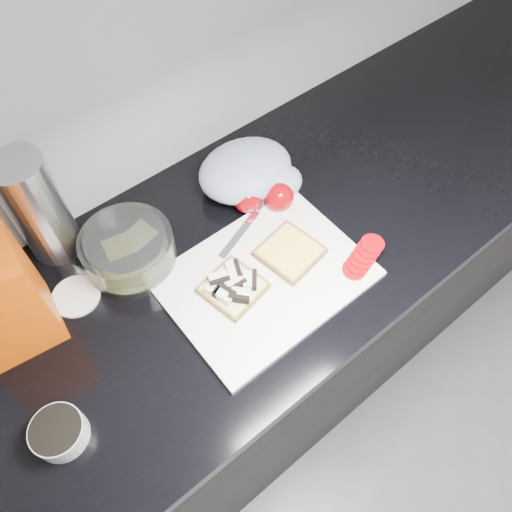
% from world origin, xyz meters
% --- Properties ---
extents(base_cabinet, '(3.50, 0.60, 0.86)m').
position_xyz_m(base_cabinet, '(0.00, 1.20, 0.43)').
color(base_cabinet, black).
rests_on(base_cabinet, ground).
extents(countertop, '(3.50, 0.64, 0.04)m').
position_xyz_m(countertop, '(0.00, 1.20, 0.88)').
color(countertop, black).
rests_on(countertop, base_cabinet).
extents(cutting_board, '(0.40, 0.30, 0.01)m').
position_xyz_m(cutting_board, '(0.11, 1.11, 0.91)').
color(cutting_board, white).
rests_on(cutting_board, countertop).
extents(bread_left, '(0.13, 0.13, 0.04)m').
position_xyz_m(bread_left, '(0.04, 1.13, 0.92)').
color(bread_left, beige).
rests_on(bread_left, cutting_board).
extents(bread_right, '(0.14, 0.14, 0.02)m').
position_xyz_m(bread_right, '(0.19, 1.12, 0.92)').
color(bread_right, beige).
rests_on(bread_right, cutting_board).
extents(tomato_slices, '(0.13, 0.08, 0.03)m').
position_xyz_m(tomato_slices, '(0.30, 1.01, 0.92)').
color(tomato_slices, '#93030A').
rests_on(tomato_slices, cutting_board).
extents(knife, '(0.21, 0.09, 0.01)m').
position_xyz_m(knife, '(0.20, 1.25, 0.92)').
color(knife, silver).
rests_on(knife, cutting_board).
extents(seed_tub, '(0.09, 0.09, 0.05)m').
position_xyz_m(seed_tub, '(-0.35, 1.09, 0.93)').
color(seed_tub, '#B0B5B6').
rests_on(seed_tub, countertop).
extents(tub_lid, '(0.12, 0.12, 0.01)m').
position_xyz_m(tub_lid, '(-0.21, 1.32, 0.90)').
color(tub_lid, silver).
rests_on(tub_lid, countertop).
extents(glass_bowl, '(0.19, 0.19, 0.08)m').
position_xyz_m(glass_bowl, '(-0.07, 1.32, 0.94)').
color(glass_bowl, silver).
rests_on(glass_bowl, countertop).
extents(steel_canister, '(0.11, 0.11, 0.25)m').
position_xyz_m(steel_canister, '(-0.18, 1.45, 1.03)').
color(steel_canister, '#BBBBC1').
rests_on(steel_canister, countertop).
extents(grocery_bag, '(0.24, 0.22, 0.10)m').
position_xyz_m(grocery_bag, '(0.25, 1.33, 0.95)').
color(grocery_bag, '#9AA4BE').
rests_on(grocery_bag, countertop).
extents(whole_tomatoes, '(0.12, 0.11, 0.07)m').
position_xyz_m(whole_tomatoes, '(0.23, 1.26, 0.93)').
color(whole_tomatoes, '#93030A').
rests_on(whole_tomatoes, countertop).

